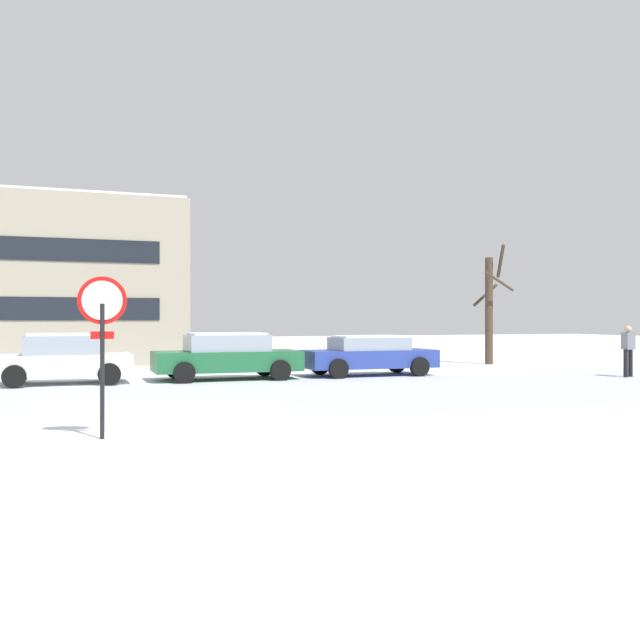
{
  "coord_description": "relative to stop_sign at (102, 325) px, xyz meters",
  "views": [
    {
      "loc": [
        -1.37,
        -13.57,
        1.91
      ],
      "look_at": [
        5.5,
        5.03,
        1.87
      ],
      "focal_mm": 40.07,
      "sensor_mm": 36.0,
      "label": 1
    }
  ],
  "objects": [
    {
      "name": "ground_plane",
      "position": [
        0.7,
        1.8,
        -1.81
      ],
      "size": [
        120.0,
        120.0,
        0.0
      ],
      "primitive_type": "plane",
      "color": "white"
    },
    {
      "name": "road_surface",
      "position": [
        0.7,
        5.0,
        -1.81
      ],
      "size": [
        80.0,
        8.4,
        0.0
      ],
      "color": "#B7BCC4",
      "rests_on": "ground"
    },
    {
      "name": "stop_sign",
      "position": [
        0.0,
        0.0,
        0.0
      ],
      "size": [
        0.76,
        0.13,
        2.58
      ],
      "color": "black",
      "rests_on": "ground"
    },
    {
      "name": "parked_car_white",
      "position": [
        -0.51,
        10.37,
        -1.06
      ],
      "size": [
        3.88,
        2.14,
        1.48
      ],
      "color": "white",
      "rests_on": "ground"
    },
    {
      "name": "parked_car_green",
      "position": [
        4.33,
        10.24,
        -1.06
      ],
      "size": [
        4.56,
        2.19,
        1.47
      ],
      "color": "#1E6038",
      "rests_on": "ground"
    },
    {
      "name": "parked_car_blue",
      "position": [
        9.17,
        10.13,
        -1.11
      ],
      "size": [
        4.45,
        2.04,
        1.34
      ],
      "color": "#283D93",
      "rests_on": "ground"
    },
    {
      "name": "pedestrian_crossing",
      "position": [
        16.86,
        6.61,
        -0.83
      ],
      "size": [
        0.45,
        0.45,
        1.68
      ],
      "color": "black",
      "rests_on": "ground"
    },
    {
      "name": "tree_far_right",
      "position": [
        16.38,
        13.83,
        0.62
      ],
      "size": [
        1.44,
        1.48,
        5.0
      ],
      "color": "#423326",
      "rests_on": "ground"
    },
    {
      "name": "building_far_left",
      "position": [
        -1.76,
        21.79,
        1.69
      ],
      "size": [
        12.5,
        8.29,
        6.99
      ],
      "color": "#9E937F",
      "rests_on": "ground"
    }
  ]
}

